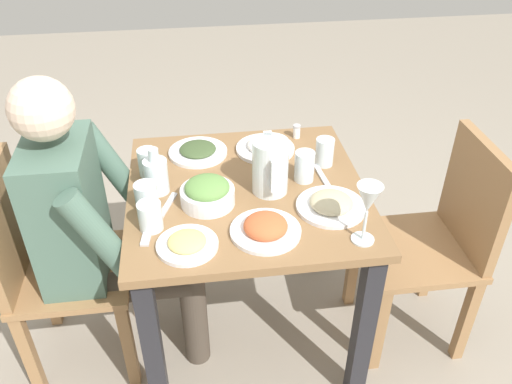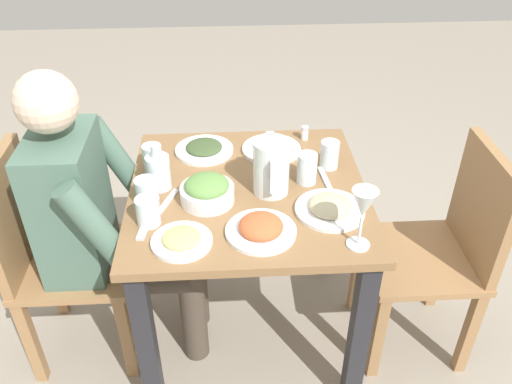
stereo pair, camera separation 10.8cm
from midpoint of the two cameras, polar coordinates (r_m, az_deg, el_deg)
The scene contains 24 objects.
ground_plane at distance 2.28m, azimuth 0.69°, elevation -14.41°, with size 8.00×8.00×0.00m, color gray.
dining_table at distance 1.88m, azimuth 0.81°, elevation -2.94°, with size 0.80×0.80×0.71m.
chair_near at distance 2.01m, azimuth -19.85°, elevation -6.04°, with size 0.40×0.40×0.86m.
chair_far at distance 2.05m, azimuth 21.16°, elevation -5.39°, with size 0.40×0.40×0.86m.
diner_near at distance 1.87m, azimuth -14.74°, elevation -2.62°, with size 0.48×0.53×1.15m.
water_pitcher at distance 1.74m, azimuth 3.44°, elevation 2.67°, with size 0.16×0.12×0.19m.
salad_bowl at distance 1.72m, azimuth -3.49°, elevation 0.11°, with size 0.18×0.18×0.09m.
plate_yoghurt at distance 2.01m, azimuth 3.23°, elevation 4.83°, with size 0.22×0.22×0.05m.
plate_rice_curry at distance 1.60m, azimuth 2.48°, elevation -3.96°, with size 0.22×0.22×0.06m.
plate_dolmas at distance 2.01m, azimuth -4.07°, elevation 4.65°, with size 0.22×0.22×0.04m.
plate_beans at distance 1.71m, azimuth 9.79°, elevation -1.70°, with size 0.22×0.22×0.05m.
plate_fries at distance 1.57m, azimuth -6.07°, elevation -5.19°, with size 0.18×0.18×0.04m.
water_glass_center at distance 1.90m, azimuth -9.47°, elevation 3.61°, with size 0.07×0.07×0.10m, color silver.
water_glass_near_right at distance 1.92m, azimuth 9.53°, elevation 3.96°, with size 0.07×0.07×0.10m, color silver.
water_glass_far_left at distance 1.64m, azimuth -9.73°, elevation -2.10°, with size 0.07×0.07×0.09m, color silver.
water_glass_far_right at distance 1.82m, azimuth 7.22°, elevation 2.51°, with size 0.07×0.07×0.11m, color silver.
water_glass_near_left at distance 1.73m, azimuth -9.93°, elevation -0.01°, with size 0.07×0.07×0.09m, color silver.
wine_glass at distance 1.52m, azimuth 13.51°, elevation -1.59°, with size 0.08×0.08×0.20m.
oil_carafe at distance 1.80m, azimuth -8.75°, elevation 2.00°, with size 0.08×0.08×0.16m.
salt_shaker at distance 2.09m, azimuth 6.76°, elevation 6.33°, with size 0.03×0.03×0.05m.
fork_near at distance 1.67m, azimuth -9.89°, elevation -3.28°, with size 0.17×0.03×0.01m, color silver.
knife_near at distance 1.73m, azimuth -8.07°, elevation -1.49°, with size 0.18×0.02×0.01m, color silver.
fork_far at distance 1.95m, azimuth -9.11°, elevation 2.96°, with size 0.17×0.03×0.01m, color silver.
knife_far at distance 1.85m, azimuth 9.26°, elevation 1.08°, with size 0.18×0.02×0.01m, color silver.
Camera 2 is at (1.49, -0.06, 1.73)m, focal length 37.13 mm.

